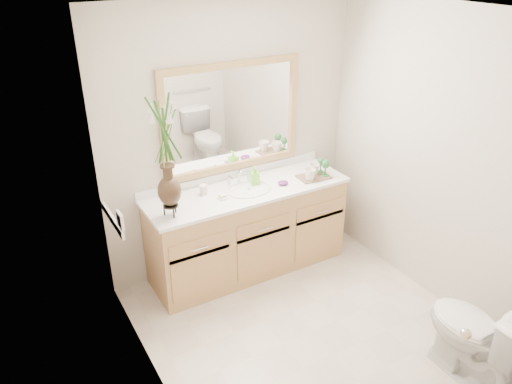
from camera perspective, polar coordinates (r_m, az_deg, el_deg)
floor at (r=4.13m, az=6.29°, el=-15.58°), size 2.60×2.60×0.00m
ceiling at (r=3.09m, az=8.62°, el=19.62°), size 2.40×2.60×0.02m
wall_back at (r=4.45m, az=-2.81°, el=6.05°), size 2.40×0.02×2.40m
wall_front at (r=2.70m, az=24.32°, el=-11.54°), size 2.40×0.02×2.40m
wall_left at (r=2.95m, az=-11.83°, el=-5.94°), size 0.02×2.60×2.40m
wall_right at (r=4.22m, az=20.45°, el=3.18°), size 0.02×2.60×2.40m
vanity at (r=4.57m, az=-0.93°, el=-4.48°), size 1.80×0.55×0.80m
counter at (r=4.37m, az=-0.97°, el=0.18°), size 1.84×0.57×0.03m
sink at (r=4.37m, az=-0.85°, el=-0.36°), size 0.38×0.34×0.23m
mirror at (r=4.36m, az=-2.74°, el=8.48°), size 1.32×0.04×0.97m
switch_plate at (r=3.71m, az=-15.26°, el=-3.13°), size 0.02×0.12×0.12m
door at (r=2.63m, az=19.08°, el=-17.25°), size 0.80×0.03×2.00m
toilet at (r=3.83m, az=23.91°, el=-14.78°), size 0.42×0.75×0.74m
flower_vase at (r=3.75m, az=-10.33°, el=5.47°), size 0.22×0.22×0.89m
tumbler at (r=4.28m, az=-6.03°, el=0.26°), size 0.07×0.07×0.09m
soap_dish at (r=4.21m, az=-3.85°, el=-0.57°), size 0.10×0.10×0.03m
soap_bottle at (r=4.43m, az=-0.15°, el=1.84°), size 0.08×0.09×0.15m
purple_dish at (r=4.44m, az=3.10°, el=1.05°), size 0.11×0.10×0.03m
tray at (r=4.60m, az=6.61°, el=1.73°), size 0.30×0.22×0.01m
mug_left at (r=4.51m, az=6.19°, el=2.06°), size 0.13×0.13×0.11m
mug_right at (r=4.62m, az=6.65°, el=2.66°), size 0.14×0.14×0.11m
goblet_front at (r=4.58m, az=7.97°, el=3.08°), size 0.07×0.07×0.16m
goblet_back at (r=4.66m, az=7.45°, el=3.37°), size 0.06×0.06×0.14m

